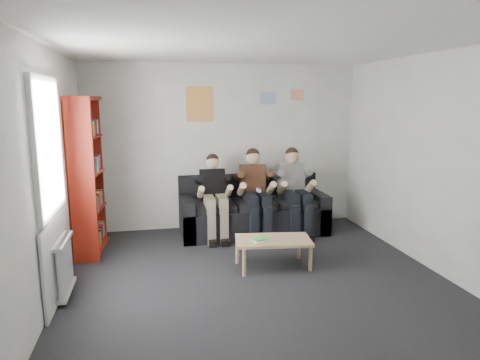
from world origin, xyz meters
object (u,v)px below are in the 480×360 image
(sofa, at_px, (252,212))
(person_middle, at_px, (255,193))
(coffee_table, at_px, (273,242))
(person_left, at_px, (215,197))
(bookshelf, at_px, (88,176))
(person_right, at_px, (295,191))

(sofa, xyz_separation_m, person_middle, (0.00, -0.21, 0.36))
(coffee_table, relative_size, person_left, 0.73)
(bookshelf, xyz_separation_m, person_right, (3.09, 0.21, -0.40))
(sofa, bearing_deg, person_left, -162.55)
(coffee_table, bearing_deg, sofa, 86.71)
(sofa, distance_m, coffee_table, 1.53)
(sofa, xyz_separation_m, person_right, (0.65, -0.21, 0.36))
(person_left, distance_m, person_middle, 0.65)
(bookshelf, height_order, person_left, bookshelf)
(sofa, height_order, bookshelf, bookshelf)
(bookshelf, relative_size, coffee_table, 2.29)
(coffee_table, distance_m, person_right, 1.55)
(bookshelf, distance_m, person_middle, 2.49)
(sofa, distance_m, person_left, 0.76)
(person_middle, xyz_separation_m, person_right, (0.65, 0.00, -0.00))
(person_left, relative_size, person_right, 0.95)
(person_left, xyz_separation_m, person_middle, (0.65, -0.00, 0.03))
(sofa, relative_size, person_middle, 1.69)
(coffee_table, bearing_deg, bookshelf, 154.83)
(sofa, bearing_deg, coffee_table, -93.29)
(sofa, relative_size, coffee_table, 2.45)
(bookshelf, bearing_deg, person_left, 11.59)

